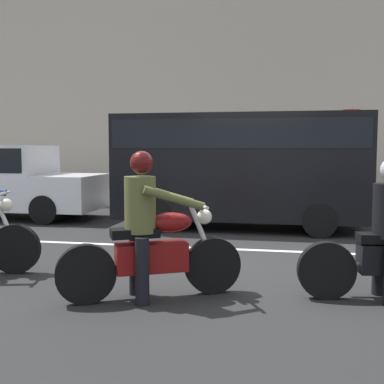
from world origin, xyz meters
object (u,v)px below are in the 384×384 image
object	(u,v)px
motorcycle_with_rider_olive	(150,239)
street_sign_post	(351,146)
pedestrian_bystander	(272,166)
parked_van_black	(241,163)
parked_sedan_white	(0,181)

from	to	relation	value
motorcycle_with_rider_olive	street_sign_post	world-z (taller)	street_sign_post
street_sign_post	pedestrian_bystander	xyz separation A→B (m)	(-2.11, 0.48, -0.54)
parked_van_black	street_sign_post	xyz separation A→B (m)	(2.59, 3.70, 0.35)
street_sign_post	pedestrian_bystander	size ratio (longest dim) A/B	1.49
motorcycle_with_rider_olive	street_sign_post	bearing A→B (deg)	70.76
parked_van_black	parked_sedan_white	size ratio (longest dim) A/B	1.07
parked_van_black	pedestrian_bystander	world-z (taller)	parked_van_black
parked_van_black	pedestrian_bystander	bearing A→B (deg)	83.51
pedestrian_bystander	parked_sedan_white	bearing A→B (deg)	-149.00
motorcycle_with_rider_olive	parked_sedan_white	xyz separation A→B (m)	(-5.30, 5.52, 0.22)
motorcycle_with_rider_olive	parked_sedan_white	distance (m)	7.65
parked_van_black	street_sign_post	distance (m)	4.53
street_sign_post	motorcycle_with_rider_olive	bearing A→B (deg)	-109.24
pedestrian_bystander	parked_van_black	bearing A→B (deg)	-96.49
parked_van_black	pedestrian_bystander	distance (m)	4.21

